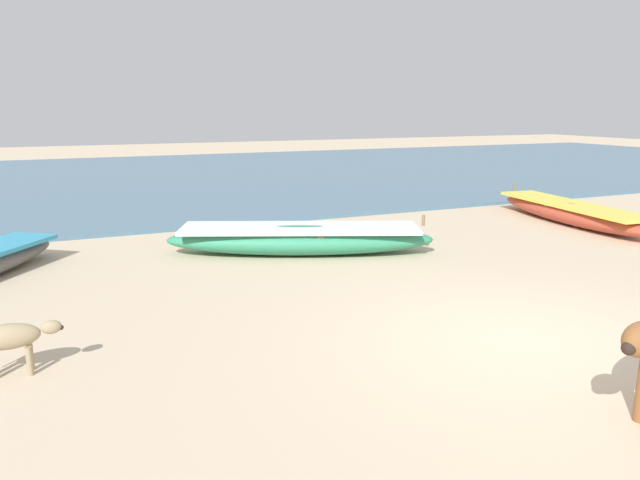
# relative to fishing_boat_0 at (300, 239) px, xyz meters

# --- Properties ---
(ground) EXTENTS (80.00, 80.00, 0.00)m
(ground) POSITION_rel_fishing_boat_0_xyz_m (0.80, -5.05, -0.29)
(ground) COLOR beige
(sea_water) EXTENTS (60.00, 20.00, 0.08)m
(sea_water) POSITION_rel_fishing_boat_0_xyz_m (0.80, 12.93, -0.25)
(sea_water) COLOR slate
(sea_water) RESTS_ON ground
(fishing_boat_0) EXTENTS (4.98, 2.91, 0.73)m
(fishing_boat_0) POSITION_rel_fishing_boat_0_xyz_m (0.00, 0.00, 0.00)
(fishing_boat_0) COLOR #338C66
(fishing_boat_0) RESTS_ON ground
(fishing_boat_3) EXTENTS (1.54, 4.91, 0.68)m
(fishing_boat_3) POSITION_rel_fishing_boat_0_xyz_m (6.86, 0.16, -0.03)
(fishing_boat_3) COLOR #B74733
(fishing_boat_3) RESTS_ON ground
(calf_near_dun) EXTENTS (0.86, 0.27, 0.55)m
(calf_near_dun) POSITION_rel_fishing_boat_0_xyz_m (-4.53, -3.51, 0.11)
(calf_near_dun) COLOR tan
(calf_near_dun) RESTS_ON ground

